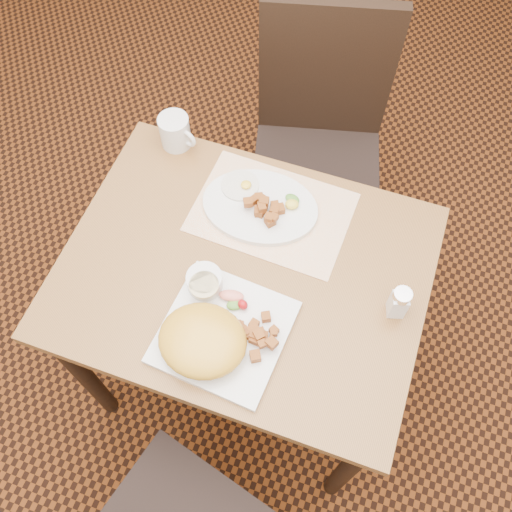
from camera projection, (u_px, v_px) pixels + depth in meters
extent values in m
plane|color=black|center=(248.00, 364.00, 2.07)|extent=(8.00, 8.00, 0.00)
cube|color=brown|center=(244.00, 272.00, 1.43)|extent=(0.90, 0.70, 0.03)
cylinder|color=black|center=(85.00, 375.00, 1.68)|extent=(0.05, 0.05, 0.71)
cylinder|color=black|center=(346.00, 470.00, 1.56)|extent=(0.05, 0.05, 0.71)
cylinder|color=black|center=(167.00, 214.00, 1.96)|extent=(0.05, 0.05, 0.71)
cylinder|color=black|center=(395.00, 284.00, 1.83)|extent=(0.05, 0.05, 0.71)
cylinder|color=black|center=(175.00, 462.00, 1.70)|extent=(0.04, 0.04, 0.42)
cube|color=black|center=(315.00, 175.00, 1.92)|extent=(0.51, 0.51, 0.05)
cylinder|color=black|center=(358.00, 178.00, 2.21)|extent=(0.04, 0.04, 0.42)
cylinder|color=black|center=(358.00, 259.00, 2.04)|extent=(0.04, 0.04, 0.42)
cylinder|color=black|center=(266.00, 171.00, 2.22)|extent=(0.04, 0.04, 0.42)
cylinder|color=black|center=(257.00, 251.00, 2.05)|extent=(0.04, 0.04, 0.42)
cube|color=black|center=(326.00, 71.00, 1.78)|extent=(0.42, 0.14, 0.50)
cube|color=white|center=(272.00, 212.00, 1.49)|extent=(0.41, 0.30, 0.00)
cube|color=silver|center=(224.00, 332.00, 1.32)|extent=(0.30, 0.30, 0.02)
ellipsoid|color=gold|center=(202.00, 340.00, 1.27)|extent=(0.20, 0.18, 0.07)
ellipsoid|color=gold|center=(210.00, 356.00, 1.27)|extent=(0.08, 0.07, 0.03)
ellipsoid|color=gold|center=(184.00, 324.00, 1.31)|extent=(0.08, 0.07, 0.03)
cylinder|color=silver|center=(205.00, 281.00, 1.35)|extent=(0.09, 0.09, 0.05)
cylinder|color=beige|center=(204.00, 285.00, 1.32)|extent=(0.07, 0.07, 0.01)
ellipsoid|color=#387223|center=(235.00, 305.00, 1.34)|extent=(0.05, 0.04, 0.01)
ellipsoid|color=red|center=(243.00, 305.00, 1.33)|extent=(0.03, 0.03, 0.03)
ellipsoid|color=#F28C72|center=(231.00, 296.00, 1.35)|extent=(0.07, 0.04, 0.02)
cylinder|color=white|center=(240.00, 185.00, 1.51)|extent=(0.10, 0.10, 0.01)
ellipsoid|color=yellow|center=(246.00, 185.00, 1.50)|extent=(0.03, 0.03, 0.01)
ellipsoid|color=#387223|center=(292.00, 199.00, 1.48)|extent=(0.05, 0.04, 0.01)
ellipsoid|color=yellow|center=(292.00, 204.00, 1.47)|extent=(0.04, 0.04, 0.02)
cube|color=white|center=(398.00, 304.00, 1.32)|extent=(0.05, 0.05, 0.08)
cylinder|color=silver|center=(403.00, 295.00, 1.28)|extent=(0.05, 0.05, 0.02)
cylinder|color=silver|center=(175.00, 131.00, 1.56)|extent=(0.08, 0.08, 0.10)
torus|color=silver|center=(187.00, 138.00, 1.55)|extent=(0.06, 0.03, 0.06)
cube|color=#9C5019|center=(255.00, 339.00, 1.30)|extent=(0.03, 0.02, 0.02)
cube|color=#9C5019|center=(238.00, 326.00, 1.31)|extent=(0.02, 0.03, 0.02)
cube|color=#9C5019|center=(274.00, 331.00, 1.31)|extent=(0.02, 0.02, 0.02)
cube|color=#9C5019|center=(259.00, 334.00, 1.30)|extent=(0.03, 0.03, 0.02)
cube|color=#9C5019|center=(261.00, 336.00, 1.30)|extent=(0.03, 0.03, 0.02)
cube|color=#9C5019|center=(260.00, 336.00, 1.30)|extent=(0.02, 0.02, 0.02)
cube|color=#9C5019|center=(274.00, 332.00, 1.29)|extent=(0.02, 0.02, 0.02)
cube|color=#9C5019|center=(259.00, 335.00, 1.28)|extent=(0.03, 0.03, 0.02)
cube|color=#9C5019|center=(251.00, 336.00, 1.30)|extent=(0.02, 0.02, 0.02)
cube|color=#9C5019|center=(266.00, 317.00, 1.32)|extent=(0.03, 0.03, 0.02)
cube|color=#9C5019|center=(261.00, 332.00, 1.31)|extent=(0.02, 0.02, 0.01)
cube|color=#9C5019|center=(272.00, 343.00, 1.27)|extent=(0.03, 0.03, 0.02)
cube|color=#9C5019|center=(255.00, 336.00, 1.30)|extent=(0.02, 0.02, 0.03)
cube|color=#9C5019|center=(253.00, 330.00, 1.31)|extent=(0.03, 0.03, 0.02)
cube|color=#9C5019|center=(261.00, 340.00, 1.29)|extent=(0.03, 0.03, 0.02)
cube|color=#9C5019|center=(245.00, 332.00, 1.30)|extent=(0.03, 0.03, 0.02)
cube|color=#9C5019|center=(240.00, 326.00, 1.31)|extent=(0.03, 0.03, 0.02)
cube|color=#9C5019|center=(255.00, 356.00, 1.27)|extent=(0.03, 0.03, 0.02)
cube|color=#9C5019|center=(254.00, 324.00, 1.31)|extent=(0.02, 0.02, 0.02)
cube|color=#9C5019|center=(262.00, 344.00, 1.28)|extent=(0.02, 0.02, 0.01)
cube|color=#9C5019|center=(263.00, 337.00, 1.30)|extent=(0.03, 0.03, 0.02)
cube|color=#9C5019|center=(260.00, 212.00, 1.46)|extent=(0.03, 0.03, 0.02)
cube|color=#9C5019|center=(279.00, 209.00, 1.46)|extent=(0.03, 0.03, 0.02)
cube|color=#9C5019|center=(274.00, 211.00, 1.46)|extent=(0.02, 0.03, 0.02)
cube|color=#9C5019|center=(270.00, 221.00, 1.44)|extent=(0.03, 0.03, 0.02)
cube|color=#9C5019|center=(253.00, 200.00, 1.48)|extent=(0.03, 0.03, 0.02)
cube|color=#9C5019|center=(260.00, 199.00, 1.48)|extent=(0.02, 0.03, 0.02)
cube|color=#9C5019|center=(265.00, 206.00, 1.47)|extent=(0.02, 0.02, 0.01)
cube|color=#9C5019|center=(275.00, 205.00, 1.47)|extent=(0.03, 0.03, 0.02)
cube|color=#9C5019|center=(274.00, 212.00, 1.46)|extent=(0.02, 0.02, 0.02)
cube|color=#9C5019|center=(262.00, 207.00, 1.47)|extent=(0.03, 0.03, 0.02)
cube|color=#9C5019|center=(248.00, 202.00, 1.45)|extent=(0.03, 0.03, 0.02)
cube|color=#9C5019|center=(262.00, 206.00, 1.47)|extent=(0.03, 0.03, 0.02)
cube|color=#9C5019|center=(269.00, 218.00, 1.43)|extent=(0.02, 0.02, 0.02)
cube|color=#9C5019|center=(259.00, 198.00, 1.48)|extent=(0.03, 0.03, 0.02)
cube|color=#9C5019|center=(259.00, 211.00, 1.46)|extent=(0.03, 0.03, 0.02)
cube|color=#9C5019|center=(264.00, 202.00, 1.45)|extent=(0.03, 0.03, 0.02)
cube|color=#9C5019|center=(262.00, 208.00, 1.44)|extent=(0.03, 0.03, 0.02)
cube|color=#9C5019|center=(274.00, 218.00, 1.43)|extent=(0.02, 0.02, 0.02)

